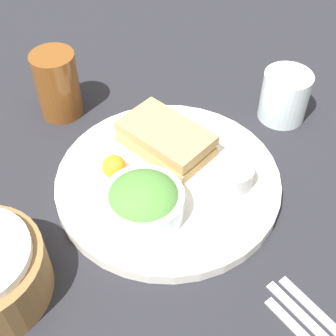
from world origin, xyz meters
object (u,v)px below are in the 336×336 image
(dressing_cup, at_px, (234,175))
(drink_glass, at_px, (57,85))
(sandwich, at_px, (166,139))
(plate, at_px, (168,181))
(water_glass, at_px, (285,96))
(salad_bowl, at_px, (144,201))

(dressing_cup, height_order, drink_glass, drink_glass)
(sandwich, bearing_deg, plate, 157.66)
(plate, distance_m, water_glass, 0.26)
(plate, bearing_deg, sandwich, -22.34)
(drink_glass, bearing_deg, sandwich, -147.10)
(dressing_cup, bearing_deg, water_glass, -55.97)
(sandwich, relative_size, water_glass, 1.89)
(drink_glass, bearing_deg, water_glass, -117.20)
(salad_bowl, relative_size, water_glass, 1.30)
(sandwich, distance_m, water_glass, 0.23)
(sandwich, xyz_separation_m, dressing_cup, (-0.11, -0.06, -0.01))
(plate, distance_m, drink_glass, 0.26)
(sandwich, bearing_deg, salad_bowl, 141.42)
(salad_bowl, bearing_deg, sandwich, -38.58)
(sandwich, xyz_separation_m, drink_glass, (0.18, 0.12, 0.02))
(salad_bowl, distance_m, drink_glass, 0.29)
(sandwich, bearing_deg, water_glass, -88.72)
(plate, xyz_separation_m, sandwich, (0.06, -0.02, 0.03))
(water_glass, bearing_deg, drink_glass, 62.80)
(water_glass, bearing_deg, salad_bowl, 109.28)
(plate, bearing_deg, water_glass, -76.11)
(salad_bowl, xyz_separation_m, drink_glass, (0.29, 0.04, 0.02))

